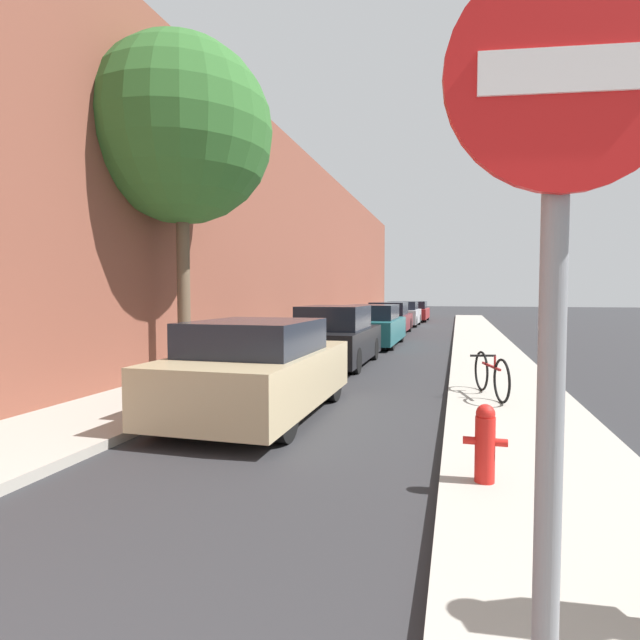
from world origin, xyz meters
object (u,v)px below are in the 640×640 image
(parked_car_maroon, at_px, (389,319))
(parked_car_red, at_px, (414,311))
(parked_car_champagne, at_px, (259,370))
(street_tree_near, at_px, (181,133))
(parked_car_teal, at_px, (372,326))
(parked_car_silver, at_px, (403,314))
(parked_car_black, at_px, (336,338))
(traffic_sign_post, at_px, (558,233))
(bicycle, at_px, (491,375))
(fire_hydrant, at_px, (485,442))

(parked_car_maroon, xyz_separation_m, parked_car_red, (0.18, 11.05, -0.03))
(parked_car_champagne, height_order, street_tree_near, street_tree_near)
(parked_car_teal, height_order, parked_car_silver, parked_car_teal)
(parked_car_black, bearing_deg, parked_car_red, 89.56)
(parked_car_maroon, distance_m, street_tree_near, 14.82)
(parked_car_silver, relative_size, traffic_sign_post, 1.47)
(parked_car_silver, bearing_deg, parked_car_black, -90.02)
(parked_car_maroon, bearing_deg, parked_car_teal, -88.86)
(parked_car_teal, relative_size, traffic_sign_post, 1.63)
(parked_car_black, distance_m, street_tree_near, 5.97)
(parked_car_teal, relative_size, parked_car_red, 0.99)
(parked_car_teal, height_order, parked_car_red, parked_car_teal)
(parked_car_teal, bearing_deg, traffic_sign_post, -78.89)
(parked_car_champagne, relative_size, traffic_sign_post, 1.41)
(parked_car_teal, xyz_separation_m, traffic_sign_post, (3.15, -16.06, 1.30))
(parked_car_teal, bearing_deg, parked_car_silver, 90.48)
(parked_car_silver, relative_size, street_tree_near, 0.62)
(traffic_sign_post, relative_size, bicycle, 1.68)
(parked_car_maroon, distance_m, fire_hydrant, 18.44)
(parked_car_maroon, relative_size, traffic_sign_post, 1.62)
(parked_car_silver, xyz_separation_m, traffic_sign_post, (3.25, -27.32, 1.32))
(parked_car_red, relative_size, street_tree_near, 0.70)
(parked_car_teal, bearing_deg, parked_car_red, 89.76)
(parked_car_red, distance_m, traffic_sign_post, 32.63)
(street_tree_near, distance_m, fire_hydrant, 8.22)
(parked_car_black, bearing_deg, parked_car_champagne, -88.53)
(street_tree_near, xyz_separation_m, traffic_sign_post, (5.50, -7.41, -2.99))
(parked_car_black, xyz_separation_m, fire_hydrant, (3.26, -7.67, -0.22))
(parked_car_maroon, relative_size, fire_hydrant, 6.40)
(parked_car_teal, bearing_deg, parked_car_champagne, -89.77)
(parked_car_champagne, relative_size, parked_car_silver, 0.96)
(parked_car_black, distance_m, parked_car_maroon, 10.48)
(parked_car_silver, xyz_separation_m, street_tree_near, (-2.25, -19.91, 4.31))
(parked_car_champagne, height_order, traffic_sign_post, traffic_sign_post)
(parked_car_black, bearing_deg, traffic_sign_post, -73.45)
(street_tree_near, bearing_deg, parked_car_black, 57.56)
(street_tree_near, bearing_deg, traffic_sign_post, -53.44)
(traffic_sign_post, bearing_deg, parked_car_champagne, 110.80)
(traffic_sign_post, bearing_deg, fire_hydrant, 81.12)
(parked_car_silver, bearing_deg, parked_car_champagne, -89.64)
(parked_car_black, relative_size, traffic_sign_post, 1.45)
(parked_car_maroon, bearing_deg, fire_hydrant, -79.78)
(parked_car_champagne, bearing_deg, parked_car_red, 89.94)
(parked_car_black, relative_size, parked_car_teal, 0.89)
(parked_car_champagne, bearing_deg, parked_car_black, 91.47)
(parked_car_maroon, distance_m, bicycle, 14.59)
(traffic_sign_post, xyz_separation_m, bicycle, (0.30, 7.27, -1.50))
(parked_car_maroon, distance_m, traffic_sign_post, 21.70)
(parked_car_red, relative_size, traffic_sign_post, 1.66)
(parked_car_champagne, bearing_deg, parked_car_maroon, 90.53)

